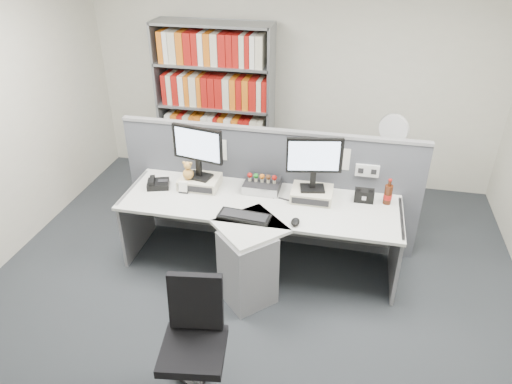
% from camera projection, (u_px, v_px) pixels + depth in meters
% --- Properties ---
extents(ground, '(5.50, 5.50, 0.00)m').
position_uv_depth(ground, '(240.00, 321.00, 4.07)').
color(ground, '#31353A').
rests_on(ground, ground).
extents(room_shell, '(5.04, 5.54, 2.72)m').
position_uv_depth(room_shell, '(235.00, 128.00, 3.17)').
color(room_shell, beige).
rests_on(room_shell, ground).
extents(partition, '(3.00, 0.08, 1.27)m').
position_uv_depth(partition, '(269.00, 186.00, 4.80)').
color(partition, '#51545C').
rests_on(partition, ground).
extents(desk, '(2.60, 1.20, 0.72)m').
position_uv_depth(desk, '(255.00, 238.00, 4.34)').
color(desk, silver).
rests_on(desk, ground).
extents(monitor_riser_left, '(0.38, 0.31, 0.10)m').
position_uv_depth(monitor_riser_left, '(200.00, 182.00, 4.62)').
color(monitor_riser_left, beige).
rests_on(monitor_riser_left, desk).
extents(monitor_riser_right, '(0.38, 0.31, 0.10)m').
position_uv_depth(monitor_riser_right, '(312.00, 194.00, 4.42)').
color(monitor_riser_right, beige).
rests_on(monitor_riser_right, desk).
extents(monitor_left, '(0.51, 0.21, 0.52)m').
position_uv_depth(monitor_left, '(198.00, 148.00, 4.44)').
color(monitor_left, black).
rests_on(monitor_left, monitor_riser_left).
extents(monitor_right, '(0.50, 0.20, 0.52)m').
position_uv_depth(monitor_right, '(314.00, 160.00, 4.24)').
color(monitor_right, black).
rests_on(monitor_right, monitor_riser_right).
extents(desktop_pc, '(0.34, 0.30, 0.09)m').
position_uv_depth(desktop_pc, '(262.00, 185.00, 4.58)').
color(desktop_pc, black).
rests_on(desktop_pc, desk).
extents(figurines, '(0.29, 0.05, 0.09)m').
position_uv_depth(figurines, '(262.00, 177.00, 4.51)').
color(figurines, beige).
rests_on(figurines, desktop_pc).
extents(keyboard, '(0.48, 0.21, 0.03)m').
position_uv_depth(keyboard, '(244.00, 216.00, 4.16)').
color(keyboard, black).
rests_on(keyboard, desk).
extents(mouse, '(0.08, 0.12, 0.05)m').
position_uv_depth(mouse, '(295.00, 222.00, 4.07)').
color(mouse, black).
rests_on(mouse, desk).
extents(desk_phone, '(0.26, 0.24, 0.09)m').
position_uv_depth(desk_phone, '(158.00, 184.00, 4.63)').
color(desk_phone, black).
rests_on(desk_phone, desk).
extents(desk_calendar, '(0.09, 0.07, 0.11)m').
position_uv_depth(desk_calendar, '(184.00, 188.00, 4.53)').
color(desk_calendar, black).
rests_on(desk_calendar, desk).
extents(plush_toy, '(0.11, 0.11, 0.19)m').
position_uv_depth(plush_toy, '(188.00, 172.00, 4.54)').
color(plush_toy, '#C69042').
rests_on(plush_toy, monitor_riser_left).
extents(speaker, '(0.18, 0.10, 0.12)m').
position_uv_depth(speaker, '(364.00, 196.00, 4.38)').
color(speaker, black).
rests_on(speaker, desk).
extents(cola_bottle, '(0.08, 0.08, 0.25)m').
position_uv_depth(cola_bottle, '(388.00, 194.00, 4.33)').
color(cola_bottle, '#3F190A').
rests_on(cola_bottle, desk).
extents(shelving_unit, '(1.41, 0.40, 2.00)m').
position_uv_depth(shelving_unit, '(216.00, 109.00, 5.81)').
color(shelving_unit, gray).
rests_on(shelving_unit, ground).
extents(filing_cabinet, '(0.45, 0.61, 0.70)m').
position_uv_depth(filing_cabinet, '(384.00, 188.00, 5.36)').
color(filing_cabinet, gray).
rests_on(filing_cabinet, ground).
extents(desk_fan, '(0.31, 0.20, 0.54)m').
position_uv_depth(desk_fan, '(393.00, 132.00, 5.01)').
color(desk_fan, white).
rests_on(desk_fan, filing_cabinet).
extents(office_chair, '(0.60, 0.60, 0.92)m').
position_uv_depth(office_chair, '(195.00, 338.00, 3.27)').
color(office_chair, silver).
rests_on(office_chair, ground).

